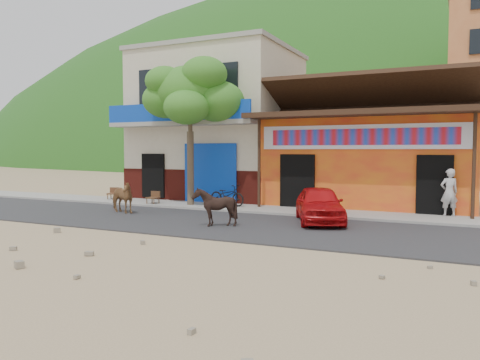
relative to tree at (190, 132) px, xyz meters
The scene contains 14 objects.
ground 8.03m from the tree, 51.58° to the right, with size 120.00×120.00×0.00m, color #9E825B.
road 6.45m from the tree, 35.66° to the right, with size 60.00×5.00×0.04m, color #28282B.
sidewalk 5.53m from the tree, ahead, with size 60.00×2.00×0.12m, color gray.
dance_club 7.93m from the tree, 32.47° to the left, with size 8.00×6.00×3.60m, color orange.
cafe_building 4.31m from the tree, 102.09° to the left, with size 7.00×6.00×7.00m, color beige.
hillside 64.97m from the tree, 85.90° to the left, with size 100.00×40.00×24.00m, color #194C14.
tree is the anchor object (origin of this frame).
cow_tan 3.95m from the tree, 115.81° to the right, with size 0.64×1.40×1.18m, color #96673C.
cow_dark 5.69m from the tree, 50.21° to the right, with size 0.97×1.09×1.20m, color black.
red_car 6.65m from the tree, 16.25° to the right, with size 1.38×3.42×1.17m, color red.
scooter 3.00m from the tree, 12.04° to the left, with size 0.57×1.64×0.86m, color black.
pedestrian 9.97m from the tree, ahead, with size 0.59×0.39×1.62m, color silver.
cafe_chair_left 5.08m from the tree, behind, with size 0.46×0.46×0.98m, color #51331B, non-canonical shape.
cafe_chair_right 3.03m from the tree, 168.66° to the right, with size 0.45×0.45×0.96m, color #52281B, non-canonical shape.
Camera 1 is at (5.49, -10.58, 2.37)m, focal length 35.00 mm.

